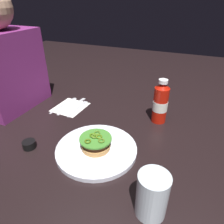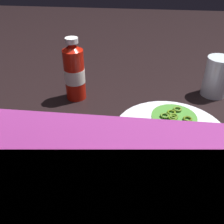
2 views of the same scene
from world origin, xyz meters
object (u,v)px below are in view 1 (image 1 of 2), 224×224
object	(u,v)px
condiment_cup	(29,144)
ketchup_bottle	(160,103)
diner_person	(4,61)
butter_knife	(74,104)
fork_utensil	(79,107)
burger_sandwich	(96,143)
water_glass	(152,195)
dinner_plate	(97,149)
spoon_utensil	(67,102)
napkin	(70,107)

from	to	relation	value
condiment_cup	ketchup_bottle	bearing A→B (deg)	-47.51
diner_person	butter_knife	bearing A→B (deg)	-66.85
ketchup_bottle	fork_utensil	distance (m)	0.41
burger_sandwich	butter_knife	world-z (taller)	burger_sandwich
ketchup_bottle	water_glass	distance (m)	0.46
dinner_plate	spoon_utensil	distance (m)	0.42
dinner_plate	spoon_utensil	world-z (taller)	dinner_plate
burger_sandwich	diner_person	xyz separation A→B (m)	(0.16, 0.54, 0.19)
burger_sandwich	ketchup_bottle	distance (m)	0.34
ketchup_bottle	spoon_utensil	size ratio (longest dim) A/B	1.00
burger_sandwich	condiment_cup	size ratio (longest dim) A/B	2.37
ketchup_bottle	spoon_utensil	world-z (taller)	ketchup_bottle
burger_sandwich	water_glass	world-z (taller)	water_glass
spoon_utensil	fork_utensil	bearing A→B (deg)	-100.91
condiment_cup	diner_person	bearing A→B (deg)	52.13
burger_sandwich	fork_utensil	bearing A→B (deg)	40.82
dinner_plate	butter_knife	world-z (taller)	dinner_plate
spoon_utensil	condiment_cup	bearing A→B (deg)	-168.69
fork_utensil	spoon_utensil	world-z (taller)	same
burger_sandwich	ketchup_bottle	xyz separation A→B (m)	(0.30, -0.17, 0.05)
water_glass	diner_person	distance (m)	0.86
napkin	water_glass	bearing A→B (deg)	-128.39
condiment_cup	butter_knife	xyz separation A→B (m)	(0.35, 0.03, -0.01)
dinner_plate	condiment_cup	bearing A→B (deg)	108.27
dinner_plate	burger_sandwich	size ratio (longest dim) A/B	2.58
water_glass	diner_person	size ratio (longest dim) A/B	0.24
ketchup_bottle	water_glass	world-z (taller)	ketchup_bottle
ketchup_bottle	butter_knife	bearing A→B (deg)	92.83
water_glass	fork_utensil	bearing A→B (deg)	48.00
burger_sandwich	water_glass	size ratio (longest dim) A/B	0.88
ketchup_bottle	diner_person	size ratio (longest dim) A/B	0.37
napkin	ketchup_bottle	bearing A→B (deg)	-83.82
condiment_cup	spoon_utensil	size ratio (longest dim) A/B	0.24
water_glass	fork_utensil	xyz separation A→B (m)	(0.42, 0.47, -0.06)
napkin	spoon_utensil	bearing A→B (deg)	51.02
napkin	spoon_utensil	xyz separation A→B (m)	(0.03, 0.04, 0.00)
water_glass	butter_knife	world-z (taller)	water_glass
napkin	fork_utensil	bearing A→B (deg)	-69.71
condiment_cup	spoon_utensil	xyz separation A→B (m)	(0.36, 0.07, -0.01)
butter_knife	dinner_plate	bearing A→B (deg)	-135.00
dinner_plate	diner_person	xyz separation A→B (m)	(0.15, 0.55, 0.23)
ketchup_bottle	dinner_plate	bearing A→B (deg)	150.73
condiment_cup	spoon_utensil	bearing A→B (deg)	11.31
water_glass	fork_utensil	distance (m)	0.63
condiment_cup	spoon_utensil	distance (m)	0.37
burger_sandwich	water_glass	distance (m)	0.29
fork_utensil	butter_knife	bearing A→B (deg)	75.73
napkin	spoon_utensil	distance (m)	0.05
condiment_cup	butter_knife	distance (m)	0.35
spoon_utensil	diner_person	size ratio (longest dim) A/B	0.37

